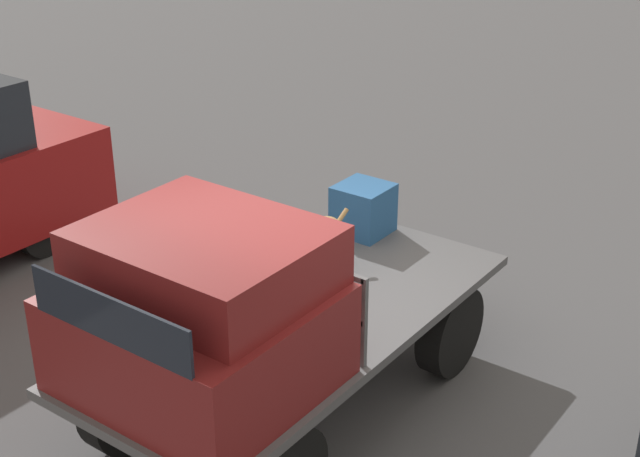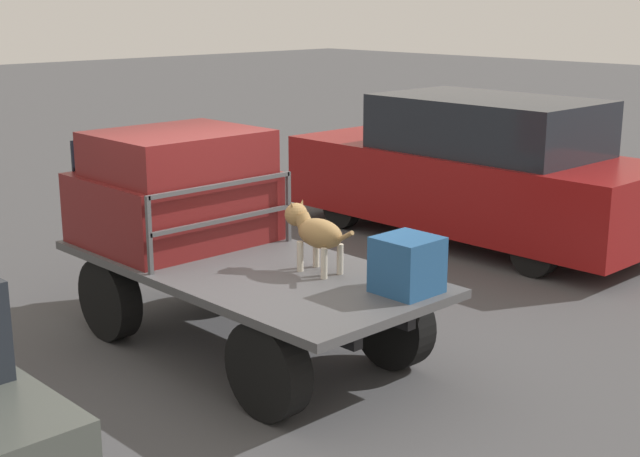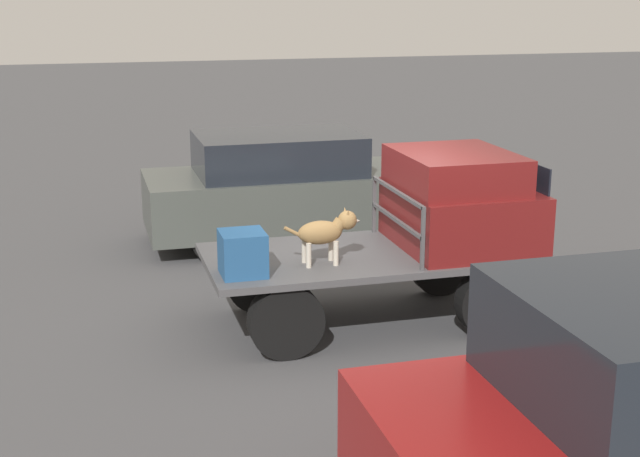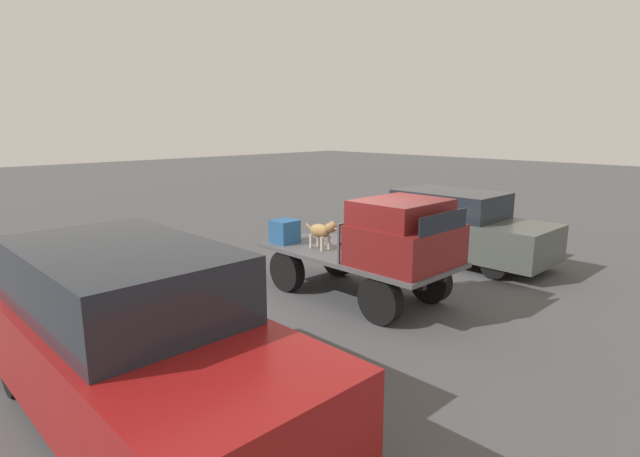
% 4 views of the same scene
% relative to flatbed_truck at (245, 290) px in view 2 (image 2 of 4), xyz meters
% --- Properties ---
extents(ground_plane, '(80.00, 80.00, 0.00)m').
position_rel_flatbed_truck_xyz_m(ground_plane, '(0.00, 0.00, -0.63)').
color(ground_plane, '#474749').
extents(flatbed_truck, '(3.92, 1.83, 0.89)m').
position_rel_flatbed_truck_xyz_m(flatbed_truck, '(0.00, 0.00, 0.00)').
color(flatbed_truck, black).
rests_on(flatbed_truck, ground).
extents(truck_cab, '(1.53, 1.71, 1.15)m').
position_rel_flatbed_truck_xyz_m(truck_cab, '(1.11, 0.00, 0.81)').
color(truck_cab, maroon).
rests_on(truck_cab, flatbed_truck).
extents(truck_headboard, '(0.04, 1.71, 0.73)m').
position_rel_flatbed_truck_xyz_m(truck_headboard, '(0.31, 0.00, 0.74)').
color(truck_headboard, '#4C4C4F').
rests_on(truck_headboard, flatbed_truck).
extents(dog, '(0.89, 0.27, 0.63)m').
position_rel_flatbed_truck_xyz_m(dog, '(-0.63, -0.31, 0.64)').
color(dog, beige).
rests_on(dog, flatbed_truck).
extents(cargo_crate, '(0.48, 0.48, 0.48)m').
position_rel_flatbed_truck_xyz_m(cargo_crate, '(-1.62, -0.46, 0.50)').
color(cargo_crate, '#235184').
rests_on(cargo_crate, flatbed_truck).
extents(parked_pickup_far, '(5.39, 2.01, 2.02)m').
position_rel_flatbed_truck_xyz_m(parked_pickup_far, '(1.05, -4.96, 0.36)').
color(parked_pickup_far, black).
rests_on(parked_pickup_far, ground).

